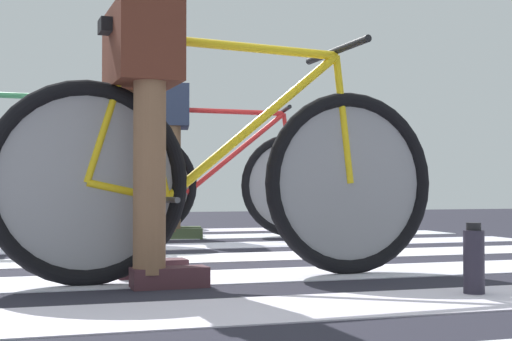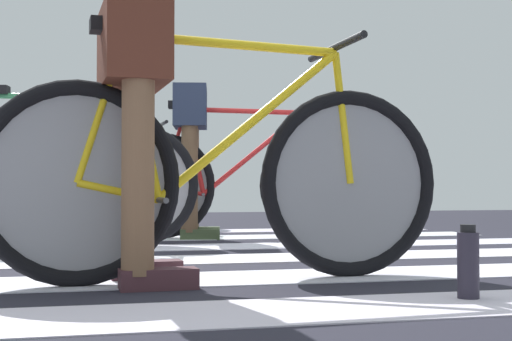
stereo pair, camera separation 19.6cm
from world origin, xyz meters
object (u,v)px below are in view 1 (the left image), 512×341
(bicycle_3_of_4, at_px, (218,181))
(water_bottle, at_px, (474,261))
(bicycle_2_of_4, at_px, (33,180))
(cyclist_1_of_4, at_px, (143,105))
(cyclist_3_of_4, at_px, (173,140))
(bicycle_1_of_4, at_px, (226,175))
(bicycle_4_of_4, at_px, (83,182))

(bicycle_3_of_4, bearing_deg, water_bottle, -77.45)
(water_bottle, bearing_deg, bicycle_2_of_4, 118.55)
(bicycle_2_of_4, xyz_separation_m, water_bottle, (1.31, -2.42, -0.28))
(cyclist_1_of_4, distance_m, cyclist_3_of_4, 2.44)
(cyclist_3_of_4, height_order, water_bottle, cyclist_3_of_4)
(bicycle_3_of_4, xyz_separation_m, cyclist_3_of_4, (-0.31, 0.06, 0.28))
(water_bottle, bearing_deg, bicycle_1_of_4, 137.16)
(bicycle_1_of_4, height_order, cyclist_3_of_4, cyclist_3_of_4)
(bicycle_4_of_4, bearing_deg, cyclist_3_of_4, -69.13)
(bicycle_2_of_4, distance_m, bicycle_3_of_4, 1.32)
(cyclist_1_of_4, relative_size, bicycle_3_of_4, 0.57)
(bicycle_1_of_4, height_order, bicycle_2_of_4, same)
(cyclist_3_of_4, bearing_deg, cyclist_1_of_4, -92.73)
(cyclist_1_of_4, distance_m, bicycle_3_of_4, 2.48)
(bicycle_3_of_4, relative_size, cyclist_3_of_4, 1.66)
(bicycle_1_of_4, xyz_separation_m, bicycle_3_of_4, (0.57, 2.29, 0.00))
(water_bottle, bearing_deg, bicycle_3_of_4, 91.67)
(bicycle_4_of_4, bearing_deg, bicycle_3_of_4, -59.27)
(cyclist_1_of_4, height_order, bicycle_3_of_4, cyclist_1_of_4)
(bicycle_1_of_4, height_order, bicycle_3_of_4, same)
(bicycle_2_of_4, height_order, bicycle_3_of_4, same)
(bicycle_1_of_4, distance_m, water_bottle, 0.93)
(bicycle_2_of_4, distance_m, cyclist_3_of_4, 1.11)
(bicycle_1_of_4, relative_size, cyclist_1_of_4, 1.77)
(bicycle_2_of_4, bearing_deg, bicycle_4_of_4, 87.24)
(bicycle_1_of_4, bearing_deg, bicycle_4_of_4, 91.31)
(cyclist_1_of_4, distance_m, bicycle_2_of_4, 1.87)
(cyclist_1_of_4, distance_m, bicycle_4_of_4, 3.58)
(cyclist_3_of_4, xyz_separation_m, water_bottle, (0.39, -2.96, -0.56))
(cyclist_3_of_4, height_order, bicycle_4_of_4, cyclist_3_of_4)
(bicycle_2_of_4, xyz_separation_m, bicycle_3_of_4, (1.23, 0.48, 0.00))
(cyclist_3_of_4, bearing_deg, bicycle_1_of_4, -85.50)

